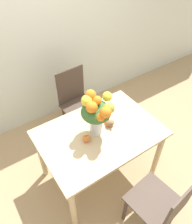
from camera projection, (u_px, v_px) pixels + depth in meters
ground_plane at (99, 173)px, 2.71m from camera, size 12.00×12.00×0.00m
wall_back at (36, 28)px, 2.61m from camera, size 8.00×0.06×2.70m
dining_table at (100, 139)px, 2.27m from camera, size 1.22×0.85×0.75m
flower_vase at (97, 112)px, 2.00m from camera, size 0.34×0.33×0.47m
pumpkin at (87, 138)px, 2.09m from camera, size 0.08×0.08×0.08m
turkey_figurine at (109, 122)px, 2.24m from camera, size 0.09×0.13×0.08m
dining_chair_near_window at (77, 103)px, 2.93m from camera, size 0.44×0.44×0.94m
dining_chair_far_side at (162, 205)px, 1.92m from camera, size 0.46×0.46×0.94m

